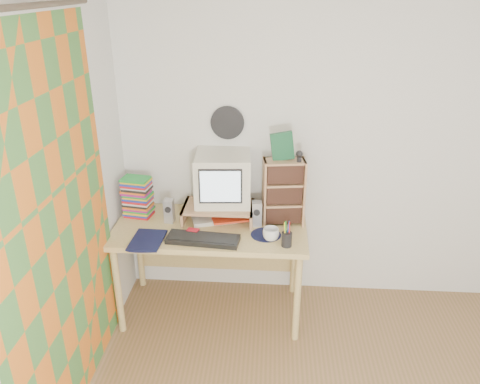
# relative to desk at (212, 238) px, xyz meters

# --- Properties ---
(back_wall) EXTENTS (3.50, 0.00, 3.50)m
(back_wall) POSITION_rel_desk_xyz_m (1.03, 0.31, 0.63)
(back_wall) COLOR silver
(back_wall) RESTS_ON floor
(curtain) EXTENTS (0.00, 2.20, 2.20)m
(curtain) POSITION_rel_desk_xyz_m (-0.68, -0.96, 0.53)
(curtain) COLOR orange
(curtain) RESTS_ON left_wall
(wall_disc) EXTENTS (0.25, 0.02, 0.25)m
(wall_disc) POSITION_rel_desk_xyz_m (0.10, 0.29, 0.81)
(wall_disc) COLOR black
(wall_disc) RESTS_ON back_wall
(desk) EXTENTS (1.40, 0.70, 0.75)m
(desk) POSITION_rel_desk_xyz_m (0.00, 0.00, 0.00)
(desk) COLOR #D9BE74
(desk) RESTS_ON floor
(monitor_riser) EXTENTS (0.52, 0.30, 0.12)m
(monitor_riser) POSITION_rel_desk_xyz_m (0.05, 0.04, 0.23)
(monitor_riser) COLOR tan
(monitor_riser) RESTS_ON desk
(crt_monitor) EXTENTS (0.42, 0.42, 0.37)m
(crt_monitor) POSITION_rel_desk_xyz_m (0.08, 0.09, 0.44)
(crt_monitor) COLOR beige
(crt_monitor) RESTS_ON monitor_riser
(speaker_left) EXTENTS (0.07, 0.07, 0.18)m
(speaker_left) POSITION_rel_desk_xyz_m (-0.31, -0.02, 0.22)
(speaker_left) COLOR #A4A4A8
(speaker_left) RESTS_ON desk
(speaker_right) EXTENTS (0.08, 0.08, 0.19)m
(speaker_right) POSITION_rel_desk_xyz_m (0.34, -0.02, 0.23)
(speaker_right) COLOR #A4A4A8
(speaker_right) RESTS_ON desk
(keyboard) EXTENTS (0.51, 0.21, 0.03)m
(keyboard) POSITION_rel_desk_xyz_m (-0.02, -0.29, 0.15)
(keyboard) COLOR black
(keyboard) RESTS_ON desk
(dvd_stack) EXTENTS (0.22, 0.17, 0.28)m
(dvd_stack) POSITION_rel_desk_xyz_m (-0.56, 0.07, 0.27)
(dvd_stack) COLOR brown
(dvd_stack) RESTS_ON desk
(cd_rack) EXTENTS (0.31, 0.19, 0.49)m
(cd_rack) POSITION_rel_desk_xyz_m (0.53, 0.04, 0.38)
(cd_rack) COLOR tan
(cd_rack) RESTS_ON desk
(mug) EXTENTS (0.12, 0.12, 0.09)m
(mug) POSITION_rel_desk_xyz_m (0.44, -0.23, 0.18)
(mug) COLOR white
(mug) RESTS_ON desk
(diary) EXTENTS (0.27, 0.20, 0.05)m
(diary) POSITION_rel_desk_xyz_m (-0.51, -0.32, 0.16)
(diary) COLOR #0E1236
(diary) RESTS_ON desk
(mousepad) EXTENTS (0.26, 0.26, 0.00)m
(mousepad) POSITION_rel_desk_xyz_m (0.41, -0.17, 0.14)
(mousepad) COLOR black
(mousepad) RESTS_ON desk
(pen_cup) EXTENTS (0.09, 0.09, 0.14)m
(pen_cup) POSITION_rel_desk_xyz_m (0.55, -0.31, 0.20)
(pen_cup) COLOR black
(pen_cup) RESTS_ON desk
(papers) EXTENTS (0.38, 0.32, 0.04)m
(papers) POSITION_rel_desk_xyz_m (0.06, 0.06, 0.16)
(papers) COLOR beige
(papers) RESTS_ON desk
(red_box) EXTENTS (0.09, 0.07, 0.04)m
(red_box) POSITION_rel_desk_xyz_m (-0.10, -0.20, 0.15)
(red_box) COLOR red
(red_box) RESTS_ON desk
(game_box) EXTENTS (0.16, 0.05, 0.20)m
(game_box) POSITION_rel_desk_xyz_m (0.50, 0.05, 0.72)
(game_box) COLOR #175130
(game_box) RESTS_ON cd_rack
(webcam) EXTENTS (0.05, 0.05, 0.08)m
(webcam) POSITION_rel_desk_xyz_m (0.62, 0.02, 0.66)
(webcam) COLOR black
(webcam) RESTS_ON cd_rack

